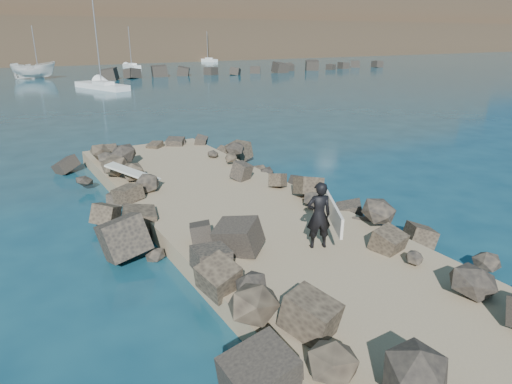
% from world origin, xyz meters
% --- Properties ---
extents(ground, '(800.00, 800.00, 0.00)m').
position_xyz_m(ground, '(0.00, 0.00, 0.00)').
color(ground, '#0F384C').
rests_on(ground, ground).
extents(jetty, '(6.00, 26.00, 0.60)m').
position_xyz_m(jetty, '(0.00, -2.00, 0.30)').
color(jetty, '#8C7759').
rests_on(jetty, ground).
extents(riprap_left, '(2.60, 22.00, 1.00)m').
position_xyz_m(riprap_left, '(-2.90, -1.50, 0.50)').
color(riprap_left, black).
rests_on(riprap_left, ground).
extents(riprap_right, '(2.60, 22.00, 1.00)m').
position_xyz_m(riprap_right, '(2.90, -1.50, 0.50)').
color(riprap_right, black).
rests_on(riprap_right, ground).
extents(breakwater_secondary, '(52.00, 4.00, 1.20)m').
position_xyz_m(breakwater_secondary, '(35.00, 55.00, 0.60)').
color(breakwater_secondary, black).
rests_on(breakwater_secondary, ground).
extents(headland, '(360.00, 140.00, 32.00)m').
position_xyz_m(headland, '(10.00, 160.00, 16.00)').
color(headland, '#2D4919').
rests_on(headland, ground).
extents(surfboard_resting, '(1.80, 2.06, 0.07)m').
position_xyz_m(surfboard_resting, '(-2.39, 4.22, 1.04)').
color(surfboard_resting, beige).
rests_on(surfboard_resting, riprap_left).
extents(boat_imported, '(6.72, 4.63, 2.43)m').
position_xyz_m(boat_imported, '(0.30, 62.31, 1.22)').
color(boat_imported, silver).
rests_on(boat_imported, ground).
extents(surfer_with_board, '(1.41, 2.12, 1.88)m').
position_xyz_m(surfer_with_board, '(0.48, -3.61, 1.55)').
color(surfer_with_board, black).
rests_on(surfer_with_board, jetty).
extents(sailboat_c, '(4.67, 9.01, 10.49)m').
position_xyz_m(sailboat_c, '(5.62, 44.01, 0.35)').
color(sailboat_c, white).
rests_on(sailboat_c, ground).
extents(sailboat_f, '(2.77, 5.72, 6.91)m').
position_xyz_m(sailboat_f, '(40.27, 88.51, 0.35)').
color(sailboat_f, white).
rests_on(sailboat_f, ground).
extents(sailboat_d, '(1.79, 6.33, 7.63)m').
position_xyz_m(sailboat_d, '(18.74, 76.58, 0.35)').
color(sailboat_d, white).
rests_on(sailboat_d, ground).
extents(sailboat_b, '(1.98, 6.28, 7.54)m').
position_xyz_m(sailboat_b, '(1.44, 67.32, 0.35)').
color(sailboat_b, white).
rests_on(sailboat_b, ground).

